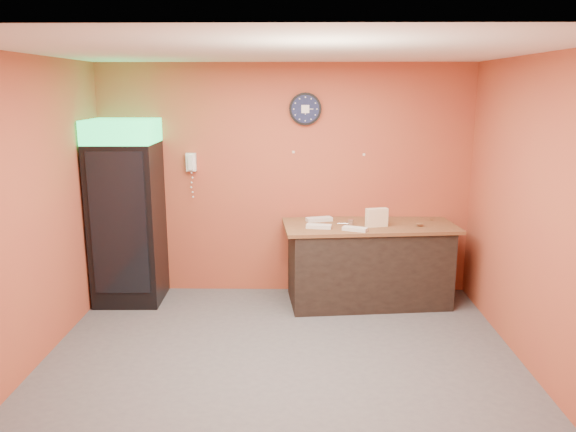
{
  "coord_description": "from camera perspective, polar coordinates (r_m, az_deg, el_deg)",
  "views": [
    {
      "loc": [
        0.14,
        -4.77,
        2.5
      ],
      "look_at": [
        0.06,
        0.6,
        1.28
      ],
      "focal_mm": 35.0,
      "sensor_mm": 36.0,
      "label": 1
    }
  ],
  "objects": [
    {
      "name": "floor",
      "position": [
        5.38,
        -0.71,
        -14.82
      ],
      "size": [
        4.5,
        4.5,
        0.0
      ],
      "primitive_type": "plane",
      "color": "#47474C",
      "rests_on": "ground"
    },
    {
      "name": "back_wall",
      "position": [
        6.86,
        -0.29,
        3.62
      ],
      "size": [
        4.5,
        0.02,
        2.8
      ],
      "primitive_type": "cube",
      "color": "#A94F2F",
      "rests_on": "floor"
    },
    {
      "name": "left_wall",
      "position": [
        5.44,
        -25.17,
        -0.04
      ],
      "size": [
        0.02,
        4.0,
        2.8
      ],
      "primitive_type": "cube",
      "color": "#A94F2F",
      "rests_on": "floor"
    },
    {
      "name": "right_wall",
      "position": [
        5.33,
        24.22,
        -0.21
      ],
      "size": [
        0.02,
        4.0,
        2.8
      ],
      "primitive_type": "cube",
      "color": "#A94F2F",
      "rests_on": "floor"
    },
    {
      "name": "ceiling",
      "position": [
        4.78,
        -0.8,
        16.46
      ],
      "size": [
        4.5,
        4.0,
        0.02
      ],
      "primitive_type": "cube",
      "color": "white",
      "rests_on": "back_wall"
    },
    {
      "name": "beverage_cooler",
      "position": [
        6.82,
        -16.09,
        0.11
      ],
      "size": [
        0.77,
        0.78,
        2.16
      ],
      "rotation": [
        0.0,
        0.0,
        0.02
      ],
      "color": "black",
      "rests_on": "floor"
    },
    {
      "name": "prep_counter",
      "position": [
        6.73,
        8.14,
        -4.94
      ],
      "size": [
        1.91,
        1.0,
        0.91
      ],
      "primitive_type": "cube",
      "rotation": [
        0.0,
        0.0,
        0.11
      ],
      "color": "black",
      "rests_on": "floor"
    },
    {
      "name": "wall_clock",
      "position": [
        6.74,
        1.77,
        10.82
      ],
      "size": [
        0.38,
        0.06,
        0.38
      ],
      "color": "black",
      "rests_on": "back_wall"
    },
    {
      "name": "wall_phone",
      "position": [
        6.89,
        -9.81,
        5.41
      ],
      "size": [
        0.12,
        0.1,
        0.22
      ],
      "color": "white",
      "rests_on": "back_wall"
    },
    {
      "name": "butcher_paper",
      "position": [
        6.6,
        8.27,
        -0.99
      ],
      "size": [
        2.06,
        1.05,
        0.04
      ],
      "primitive_type": "cube",
      "rotation": [
        0.0,
        0.0,
        0.1
      ],
      "color": "brown",
      "rests_on": "prep_counter"
    },
    {
      "name": "sub_roll_stack",
      "position": [
        6.48,
        8.99,
        -0.15
      ],
      "size": [
        0.26,
        0.14,
        0.21
      ],
      "rotation": [
        0.0,
        0.0,
        0.25
      ],
      "color": "#F2E3BC",
      "rests_on": "butcher_paper"
    },
    {
      "name": "wrapped_sandwich_left",
      "position": [
        6.35,
        3.15,
        -1.05
      ],
      "size": [
        0.3,
        0.16,
        0.04
      ],
      "primitive_type": "cube",
      "rotation": [
        0.0,
        0.0,
        -0.17
      ],
      "color": "silver",
      "rests_on": "butcher_paper"
    },
    {
      "name": "wrapped_sandwich_mid",
      "position": [
        6.28,
        6.81,
        -1.31
      ],
      "size": [
        0.29,
        0.2,
        0.04
      ],
      "primitive_type": "cube",
      "rotation": [
        0.0,
        0.0,
        -0.4
      ],
      "color": "silver",
      "rests_on": "butcher_paper"
    },
    {
      "name": "wrapped_sandwich_right",
      "position": [
        6.69,
        3.19,
        -0.33
      ],
      "size": [
        0.33,
        0.2,
        0.04
      ],
      "primitive_type": "cube",
      "rotation": [
        0.0,
        0.0,
        0.29
      ],
      "color": "silver",
      "rests_on": "butcher_paper"
    },
    {
      "name": "kitchen_tool",
      "position": [
        6.54,
        6.41,
        -0.61
      ],
      "size": [
        0.06,
        0.06,
        0.06
      ],
      "primitive_type": "cylinder",
      "color": "silver",
      "rests_on": "butcher_paper"
    }
  ]
}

